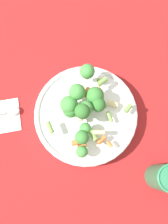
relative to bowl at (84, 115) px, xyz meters
The scene contains 5 objects.
ground_plane 0.02m from the bowl, ahead, with size 3.00×3.00×0.00m, color maroon.
bowl is the anchor object (origin of this frame).
pasta_salad 0.06m from the bowl, 148.67° to the right, with size 0.23×0.22×0.08m.
cup 0.25m from the bowl, 51.21° to the left, with size 0.06×0.06×0.10m.
spoon 0.24m from the bowl, 90.02° to the right, with size 0.05×0.16×0.01m.
Camera 1 is at (0.14, 0.00, 0.60)m, focal length 35.00 mm.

